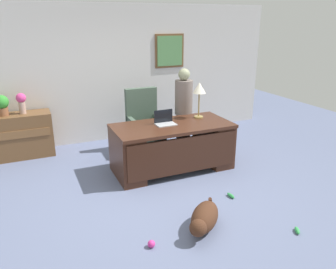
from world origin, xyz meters
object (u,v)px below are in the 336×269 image
laptop (165,121)px  desk_lamp (199,90)px  desk (173,146)px  dog_toy_ball (151,244)px  credenza (8,137)px  dog_lying (204,218)px  potted_plant (2,104)px  dog_toy_plush (231,196)px  person_standing (184,111)px  vase_with_flowers (21,101)px  dog_toy_bone (297,230)px  armchair (144,125)px

laptop → desk_lamp: (0.69, 0.12, 0.42)m
desk → dog_toy_ball: bearing=-121.1°
desk → credenza: bearing=146.8°
desk → dog_lying: size_ratio=3.00×
potted_plant → dog_toy_plush: bearing=-44.5°
laptop → desk: bearing=-44.4°
person_standing → desk_lamp: size_ratio=2.59×
vase_with_flowers → desk_lamp: bearing=-27.0°
desk → dog_toy_bone: (0.61, -2.20, -0.40)m
vase_with_flowers → potted_plant: bearing=180.0°
laptop → desk_lamp: 0.82m
credenza → dog_toy_plush: bearing=-44.7°
vase_with_flowers → dog_toy_plush: size_ratio=2.40×
dog_toy_plush → person_standing: bearing=85.8°
dog_toy_ball → dog_toy_plush: (1.43, 0.58, -0.02)m
credenza → vase_with_flowers: size_ratio=4.09×
credenza → vase_with_flowers: (0.30, 0.00, 0.62)m
desk → vase_with_flowers: vase_with_flowers is taller
credenza → dog_lying: bearing=-57.6°
desk_lamp → dog_toy_plush: bearing=-99.0°
armchair → desk_lamp: size_ratio=1.94×
desk → laptop: size_ratio=6.02×
dog_toy_bone → laptop: bearing=107.3°
person_standing → dog_lying: size_ratio=2.46×
person_standing → dog_toy_bone: 2.93m
vase_with_flowers → dog_toy_plush: bearing=-47.8°
desk → dog_toy_plush: bearing=-73.1°
laptop → potted_plant: (-2.40, 1.53, 0.16)m
person_standing → desk_lamp: person_standing is taller
dog_lying → potted_plant: 4.05m
potted_plant → armchair: bearing=-15.0°
dog_toy_bone → dog_toy_plush: 1.05m
desk → person_standing: size_ratio=1.22×
dog_lying → dog_toy_bone: 1.11m
dog_lying → vase_with_flowers: size_ratio=1.74×
credenza → dog_toy_bone: bearing=-51.0°
person_standing → dog_lying: 2.57m
credenza → armchair: armchair is taller
dog_toy_ball → person_standing: bearing=56.8°
armchair → potted_plant: bearing=165.0°
dog_lying → credenza: bearing=122.4°
armchair → dog_toy_ball: bearing=-108.6°
desk → armchair: (-0.14, 1.00, 0.09)m
desk_lamp → laptop: bearing=-170.2°
credenza → potted_plant: potted_plant is taller
dog_toy_ball → potted_plant: bearing=113.0°
dog_toy_ball → dog_lying: bearing=4.8°
laptop → armchair: bearing=92.2°
dog_lying → dog_toy_ball: size_ratio=7.58×
desk → armchair: 1.01m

